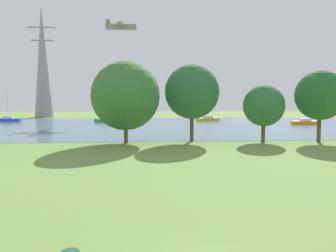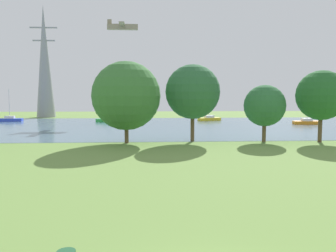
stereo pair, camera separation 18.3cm
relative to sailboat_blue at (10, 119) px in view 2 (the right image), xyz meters
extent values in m
plane|color=olive|center=(29.53, -39.57, -0.46)|extent=(160.00, 160.00, 0.00)
cube|color=slate|center=(29.53, -11.57, -0.45)|extent=(140.00, 40.00, 0.02)
cube|color=blue|center=(0.00, 0.00, -0.14)|extent=(4.92, 1.95, 0.60)
cube|color=white|center=(0.00, 0.00, 0.41)|extent=(1.90, 1.27, 0.50)
cylinder|color=silver|center=(0.00, 0.00, 3.14)|extent=(0.10, 0.10, 5.97)
cube|color=orange|center=(56.70, -10.00, -0.14)|extent=(4.83, 1.61, 0.60)
cube|color=white|center=(56.70, -10.00, 0.41)|extent=(1.82, 1.14, 0.50)
cylinder|color=silver|center=(56.70, -10.00, 3.33)|extent=(0.10, 0.10, 6.34)
cube|color=green|center=(20.02, -2.63, -0.14)|extent=(5.03, 2.72, 0.60)
cube|color=white|center=(20.02, -2.63, 0.41)|extent=(2.03, 1.54, 0.50)
cylinder|color=silver|center=(20.02, -2.63, 3.01)|extent=(0.10, 0.10, 5.71)
cube|color=yellow|center=(40.54, -0.34, -0.14)|extent=(5.02, 3.05, 0.60)
cube|color=white|center=(40.54, -0.34, 0.41)|extent=(2.07, 1.65, 0.50)
cylinder|color=silver|center=(40.54, -0.34, 2.98)|extent=(0.10, 0.10, 5.64)
cylinder|color=brown|center=(25.40, -32.22, 0.85)|extent=(0.44, 0.44, 2.61)
sphere|color=#397135|center=(25.40, -32.22, 4.81)|extent=(7.60, 7.60, 7.60)
cylinder|color=brown|center=(32.91, -31.26, 1.31)|extent=(0.44, 0.44, 3.54)
sphere|color=#2C6238|center=(32.91, -31.26, 5.26)|extent=(6.24, 6.24, 6.24)
cylinder|color=brown|center=(41.08, -31.97, 0.79)|extent=(0.44, 0.44, 2.49)
sphere|color=#2D6A38|center=(41.08, -31.97, 3.68)|extent=(4.72, 4.72, 4.72)
cylinder|color=brown|center=(47.29, -32.74, 1.22)|extent=(0.44, 0.44, 3.36)
sphere|color=#24602A|center=(47.29, -32.74, 4.86)|extent=(5.60, 5.60, 5.60)
cone|color=gray|center=(3.34, 13.33, 12.76)|extent=(4.40, 4.40, 26.44)
cube|color=gray|center=(3.34, 13.33, 20.69)|extent=(6.40, 0.30, 0.30)
cube|color=gray|center=(3.34, 13.33, 17.69)|extent=(5.20, 0.30, 0.30)
cube|color=gray|center=(22.60, 3.36, 19.11)|extent=(6.42, 1.20, 1.10)
cube|color=gray|center=(22.60, 3.36, 19.31)|extent=(1.23, 8.42, 0.16)
cube|color=gray|center=(19.88, 3.32, 19.91)|extent=(0.90, 0.13, 1.50)
camera|label=1|loc=(27.59, -69.87, 4.92)|focal=36.26mm
camera|label=2|loc=(27.77, -69.88, 4.92)|focal=36.26mm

